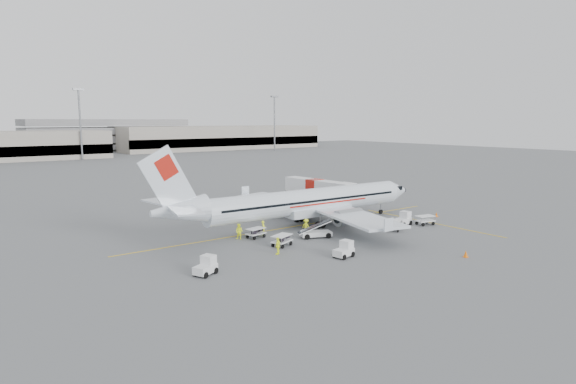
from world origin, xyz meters
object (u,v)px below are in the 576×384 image
aircraft (310,184)px  jet_bridge (315,192)px  tug_fore (403,218)px  tug_aft (205,266)px  belt_loader (316,227)px  tug_mid (344,249)px

aircraft → jet_bridge: (9.37, 10.15, -2.97)m
aircraft → tug_fore: 11.86m
jet_bridge → tug_fore: bearing=-96.2°
tug_aft → aircraft: bearing=1.6°
belt_loader → tug_fore: bearing=15.1°
aircraft → tug_mid: aircraft is taller
belt_loader → tug_aft: size_ratio=2.20×
tug_fore → tug_aft: bearing=178.8°
aircraft → jet_bridge: 14.13m
tug_mid → tug_aft: 12.75m
aircraft → tug_fore: bearing=-35.2°
belt_loader → tug_mid: belt_loader is taller
tug_mid → aircraft: bearing=53.1°
jet_bridge → aircraft: bearing=-137.3°
tug_aft → jet_bridge: bearing=9.7°
aircraft → jet_bridge: aircraft is taller
jet_bridge → tug_aft: jet_bridge is taller
jet_bridge → belt_loader: size_ratio=3.35×
aircraft → tug_fore: (8.87, -6.74, -4.07)m
aircraft → tug_aft: aircraft is taller
belt_loader → tug_fore: belt_loader is taller
tug_fore → tug_aft: size_ratio=1.05×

